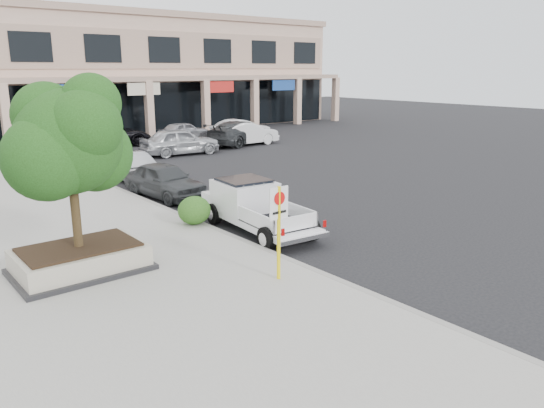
# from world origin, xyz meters

# --- Properties ---
(ground) EXTENTS (120.00, 120.00, 0.00)m
(ground) POSITION_xyz_m (0.00, 0.00, 0.00)
(ground) COLOR black
(ground) RESTS_ON ground
(sidewalk) EXTENTS (8.00, 52.00, 0.15)m
(sidewalk) POSITION_xyz_m (-5.50, 6.00, 0.07)
(sidewalk) COLOR gray
(sidewalk) RESTS_ON ground
(curb) EXTENTS (0.20, 52.00, 0.15)m
(curb) POSITION_xyz_m (-1.55, 6.00, 0.07)
(curb) COLOR gray
(curb) RESTS_ON ground
(strip_mall) EXTENTS (40.55, 12.43, 9.50)m
(strip_mall) POSITION_xyz_m (8.00, 33.93, 4.75)
(strip_mall) COLOR tan
(strip_mall) RESTS_ON ground
(planter) EXTENTS (3.20, 2.20, 0.68)m
(planter) POSITION_xyz_m (-6.20, 2.61, 0.48)
(planter) COLOR black
(planter) RESTS_ON sidewalk
(planter_tree) EXTENTS (2.90, 2.55, 4.00)m
(planter_tree) POSITION_xyz_m (-6.06, 2.76, 3.41)
(planter_tree) COLOR #2F2412
(planter_tree) RESTS_ON planter
(no_parking_sign) EXTENTS (0.55, 0.09, 2.30)m
(no_parking_sign) POSITION_xyz_m (-2.63, -0.90, 1.63)
(no_parking_sign) COLOR yellow
(no_parking_sign) RESTS_ON sidewalk
(hedge) EXTENTS (1.10, 0.99, 0.93)m
(hedge) POSITION_xyz_m (-1.80, 4.39, 0.62)
(hedge) COLOR #1E4E16
(hedge) RESTS_ON sidewalk
(pickup_truck) EXTENTS (2.32, 5.18, 1.58)m
(pickup_truck) POSITION_xyz_m (-0.35, 2.81, 0.79)
(pickup_truck) COLOR white
(pickup_truck) RESTS_ON ground
(curb_car_a) EXTENTS (2.07, 4.29, 1.41)m
(curb_car_a) POSITION_xyz_m (-0.47, 8.90, 0.71)
(curb_car_a) COLOR #303336
(curb_car_a) RESTS_ON ground
(curb_car_b) EXTENTS (1.64, 4.09, 1.32)m
(curb_car_b) POSITION_xyz_m (-0.11, 12.56, 0.66)
(curb_car_b) COLOR #9B9DA2
(curb_car_b) RESTS_ON ground
(curb_car_c) EXTENTS (2.32, 5.54, 1.60)m
(curb_car_c) POSITION_xyz_m (-0.66, 19.99, 0.80)
(curb_car_c) COLOR white
(curb_car_c) RESTS_ON ground
(curb_car_d) EXTENTS (2.89, 5.34, 1.42)m
(curb_car_d) POSITION_xyz_m (-0.21, 24.58, 0.71)
(curb_car_d) COLOR black
(curb_car_d) RESTS_ON ground
(lot_car_a) EXTENTS (4.93, 2.39, 1.62)m
(lot_car_a) POSITION_xyz_m (5.47, 18.10, 0.81)
(lot_car_a) COLOR #AAADB3
(lot_car_a) RESTS_ON ground
(lot_car_b) EXTENTS (4.78, 1.74, 1.56)m
(lot_car_b) POSITION_xyz_m (10.94, 18.90, 0.78)
(lot_car_b) COLOR silver
(lot_car_b) RESTS_ON ground
(lot_car_c) EXTENTS (6.01, 3.79, 1.62)m
(lot_car_c) POSITION_xyz_m (10.87, 19.29, 0.81)
(lot_car_c) COLOR #292C2E
(lot_car_c) RESTS_ON ground
(lot_car_d) EXTENTS (5.75, 3.16, 1.53)m
(lot_car_d) POSITION_xyz_m (3.55, 24.19, 0.76)
(lot_car_d) COLOR black
(lot_car_d) RESTS_ON ground
(lot_car_e) EXTENTS (4.19, 2.27, 1.35)m
(lot_car_e) POSITION_xyz_m (8.95, 23.70, 0.68)
(lot_car_e) COLOR #9E9FA6
(lot_car_e) RESTS_ON ground
(lot_car_f) EXTENTS (4.53, 1.71, 1.48)m
(lot_car_f) POSITION_xyz_m (12.41, 21.45, 0.74)
(lot_car_f) COLOR silver
(lot_car_f) RESTS_ON ground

